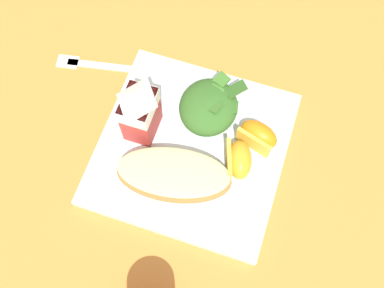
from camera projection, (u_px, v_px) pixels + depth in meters
The scene contains 8 objects.
ground at pixel (192, 150), 0.71m from camera, with size 3.00×3.00×0.00m, color #C67A33.
white_plate at pixel (192, 148), 0.71m from camera, with size 0.28×0.28×0.02m, color silver.
cheesy_pizza_bread at pixel (174, 175), 0.66m from camera, with size 0.11×0.18×0.04m.
green_salad_pile at pixel (209, 107), 0.70m from camera, with size 0.11×0.10×0.05m.
milk_carton at pixel (139, 110), 0.66m from camera, with size 0.06×0.04×0.11m.
orange_wedge_front at pixel (238, 160), 0.67m from camera, with size 0.07×0.05×0.04m.
orange_wedge_middle at pixel (258, 135), 0.68m from camera, with size 0.05×0.07×0.04m.
metal_fork at pixel (102, 65), 0.77m from camera, with size 0.05×0.19×0.01m.
Camera 1 is at (-0.25, -0.08, 0.66)m, focal length 42.60 mm.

